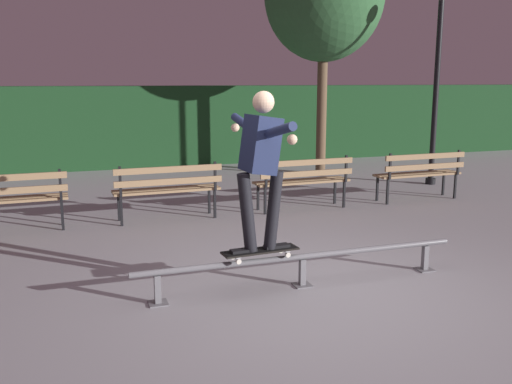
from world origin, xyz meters
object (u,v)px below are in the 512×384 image
Objects in this scene: park_bench_rightmost at (420,170)px; park_bench_left_center at (168,186)px; park_bench_right_center at (304,177)px; park_bench_leftmost at (6,195)px; lamp_post_right at (438,59)px; skateboarder at (261,158)px; skateboard at (260,251)px; grind_rail at (303,261)px.

park_bench_left_center is at bearing 180.00° from park_bench_rightmost.
park_bench_right_center and park_bench_rightmost have the same top height.
lamp_post_right is at bearing 9.36° from park_bench_leftmost.
skateboarder reaches higher than park_bench_rightmost.
skateboarder is (0.00, 0.00, 0.94)m from skateboard.
skateboard is 5.17m from park_bench_rightmost.
grind_rail is 0.90× the size of lamp_post_right.
park_bench_rightmost is 2.61m from lamp_post_right.
park_bench_right_center is (1.87, 3.17, 0.12)m from skateboard.
park_bench_rightmost is at bearing 37.83° from skateboard.
park_bench_left_center is (-0.35, 3.17, 0.12)m from skateboard.
park_bench_leftmost is (-2.57, 3.17, 0.12)m from skateboard.
park_bench_leftmost is 8.17m from lamp_post_right.
park_bench_right_center is (4.43, 0.00, 0.00)m from park_bench_leftmost.
park_bench_right_center is (1.41, 3.17, 0.28)m from grind_rail.
park_bench_rightmost is at bearing 0.00° from park_bench_leftmost.
park_bench_rightmost reaches higher than grind_rail.
skateboarder reaches higher than park_bench_leftmost.
park_bench_left_center reaches higher than skateboard.
park_bench_rightmost is at bearing 0.00° from park_bench_left_center.
lamp_post_right reaches higher than grind_rail.
lamp_post_right is (5.61, 1.29, 1.94)m from park_bench_left_center.
park_bench_leftmost is 0.41× the size of lamp_post_right.
park_bench_leftmost is 2.22m from park_bench_left_center.
park_bench_left_center and park_bench_right_center have the same top height.
skateboarder is 0.40× the size of lamp_post_right.
park_bench_left_center is at bearing 96.39° from skateboarder.
park_bench_right_center is at bearing 0.00° from park_bench_left_center.
skateboarder reaches higher than park_bench_left_center.
grind_rail is 2.18× the size of park_bench_left_center.
skateboarder is 0.97× the size of park_bench_left_center.
park_bench_right_center is at bearing 59.53° from skateboard.
park_bench_leftmost is at bearing -170.64° from lamp_post_right.
grind_rail is 4.82m from park_bench_rightmost.
grind_rail is at bearing -137.10° from lamp_post_right.
lamp_post_right is (3.39, 1.29, 1.94)m from park_bench_right_center.
park_bench_leftmost is (-2.57, 3.17, -0.82)m from skateboarder.
park_bench_left_center is (2.22, 0.00, 0.00)m from park_bench_leftmost.
skateboarder reaches higher than grind_rail.
park_bench_rightmost is (6.65, 0.00, 0.00)m from park_bench_leftmost.
lamp_post_right reaches higher than skateboard.
grind_rail is at bearing 0.00° from skateboard.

